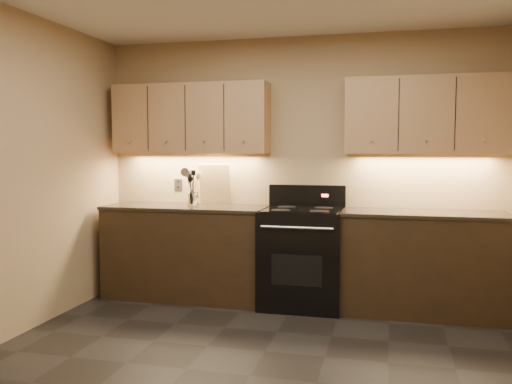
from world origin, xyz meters
TOP-DOWN VIEW (x-y plane):
  - floor at (0.00, 0.00)m, footprint 4.00×4.00m
  - wall_back at (0.00, 2.00)m, footprint 4.00×0.04m
  - counter_left at (-1.10, 1.70)m, footprint 1.62×0.62m
  - counter_right at (1.18, 1.70)m, footprint 1.46×0.62m
  - stove at (0.08, 1.68)m, footprint 0.76×0.68m
  - upper_cab_left at (-1.10, 1.85)m, footprint 1.60×0.30m
  - upper_cab_right at (1.18, 1.85)m, footprint 1.44×0.30m
  - outlet_plate at (-1.30, 1.99)m, footprint 0.08×0.01m
  - utensil_crock at (-1.04, 1.74)m, footprint 0.14×0.14m
  - cutting_board at (-0.87, 1.95)m, footprint 0.33×0.11m
  - wooden_spoon at (-1.08, 1.74)m, footprint 0.15×0.12m
  - black_spoon at (-1.05, 1.75)m, footprint 0.08×0.09m
  - black_turner at (-1.04, 1.72)m, footprint 0.10×0.12m
  - steel_spatula at (-1.00, 1.76)m, footprint 0.20×0.14m
  - steel_skimmer at (-1.00, 1.73)m, footprint 0.21×0.11m

SIDE VIEW (x-z plane):
  - floor at x=0.00m, z-range 0.00..0.00m
  - counter_left at x=-1.10m, z-range 0.00..0.93m
  - counter_right at x=1.18m, z-range 0.00..0.93m
  - stove at x=0.08m, z-range -0.09..1.05m
  - utensil_crock at x=-1.04m, z-range 0.92..1.06m
  - black_spoon at x=-1.05m, z-range 0.94..1.24m
  - wooden_spoon at x=-1.08m, z-range 0.94..1.28m
  - outlet_plate at x=-1.30m, z-range 1.06..1.18m
  - black_turner at x=-1.04m, z-range 0.94..1.30m
  - steel_spatula at x=-1.00m, z-range 0.94..1.31m
  - steel_skimmer at x=-1.00m, z-range 0.94..1.31m
  - cutting_board at x=-0.87m, z-range 0.93..1.34m
  - wall_back at x=0.00m, z-range 0.00..2.60m
  - upper_cab_left at x=-1.10m, z-range 1.45..2.15m
  - upper_cab_right at x=1.18m, z-range 1.45..2.15m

